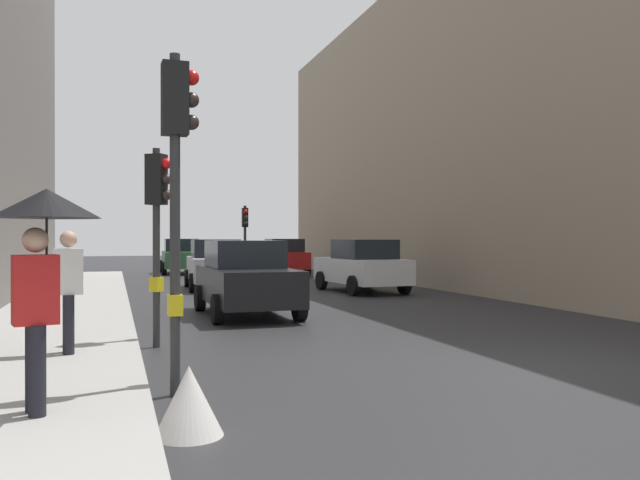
% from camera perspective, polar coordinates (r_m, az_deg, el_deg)
% --- Properties ---
extents(ground_plane, '(120.00, 120.00, 0.00)m').
position_cam_1_polar(ground_plane, '(9.91, 17.70, -10.45)').
color(ground_plane, '#28282B').
extents(sidewalk_kerb, '(2.92, 40.00, 0.16)m').
position_cam_1_polar(sidewalk_kerb, '(14.12, -21.74, -6.92)').
color(sidewalk_kerb, '#A8A5A0').
rests_on(sidewalk_kerb, ground).
extents(building_facade_right, '(12.00, 35.05, 12.01)m').
position_cam_1_polar(building_facade_right, '(27.67, 20.59, 8.88)').
color(building_facade_right, gray).
rests_on(building_facade_right, ground).
extents(traffic_light_far_median, '(0.24, 0.43, 3.22)m').
position_cam_1_polar(traffic_light_far_median, '(29.12, -6.47, 0.99)').
color(traffic_light_far_median, '#2D2D2D').
rests_on(traffic_light_far_median, ground).
extents(traffic_light_near_left, '(0.43, 0.25, 3.96)m').
position_cam_1_polar(traffic_light_near_left, '(7.88, -12.21, 6.71)').
color(traffic_light_near_left, '#2D2D2D').
rests_on(traffic_light_near_left, ground).
extents(traffic_light_near_right, '(0.44, 0.38, 3.32)m').
position_cam_1_polar(traffic_light_near_right, '(11.34, -13.81, 2.52)').
color(traffic_light_near_right, '#2D2D2D').
rests_on(traffic_light_near_right, ground).
extents(car_dark_suv, '(2.07, 4.23, 1.76)m').
position_cam_1_polar(car_dark_suv, '(15.68, -6.40, -3.27)').
color(car_dark_suv, black).
rests_on(car_dark_suv, ground).
extents(car_silver_hatchback, '(2.17, 4.28, 1.76)m').
position_cam_1_polar(car_silver_hatchback, '(23.86, -8.98, -2.07)').
color(car_silver_hatchback, '#BCBCC1').
rests_on(car_silver_hatchback, ground).
extents(car_red_sedan, '(2.13, 4.26, 1.76)m').
position_cam_1_polar(car_red_sedan, '(32.83, -3.16, -1.44)').
color(car_red_sedan, red).
rests_on(car_red_sedan, ground).
extents(car_white_compact, '(2.28, 4.33, 1.76)m').
position_cam_1_polar(car_white_compact, '(22.28, 3.63, -2.23)').
color(car_white_compact, silver).
rests_on(car_white_compact, ground).
extents(car_green_estate, '(2.12, 4.25, 1.76)m').
position_cam_1_polar(car_green_estate, '(34.35, -11.86, -1.37)').
color(car_green_estate, '#2D6038').
rests_on(car_green_estate, ground).
extents(pedestrian_with_umbrella, '(1.00, 1.00, 2.14)m').
position_cam_1_polar(pedestrian_with_umbrella, '(6.82, -22.74, 0.26)').
color(pedestrian_with_umbrella, black).
rests_on(pedestrian_with_umbrella, sidewalk_kerb).
extents(pedestrian_with_black_backpack, '(0.61, 0.36, 1.77)m').
position_cam_1_polar(pedestrian_with_black_backpack, '(10.23, -21.09, -3.55)').
color(pedestrian_with_black_backpack, black).
rests_on(pedestrian_with_black_backpack, sidewalk_kerb).
extents(warning_sign_triangle, '(0.64, 0.64, 0.65)m').
position_cam_1_polar(warning_sign_triangle, '(6.39, -11.22, -13.43)').
color(warning_sign_triangle, silver).
rests_on(warning_sign_triangle, ground).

